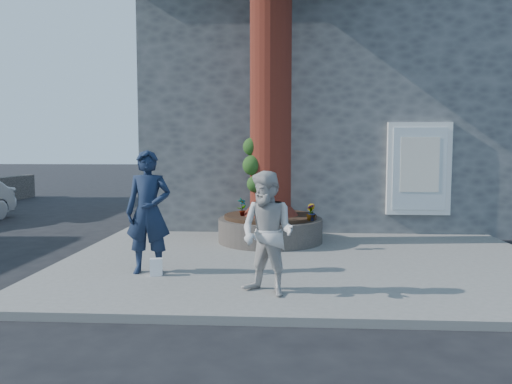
{
  "coord_description": "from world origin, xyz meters",
  "views": [
    {
      "loc": [
        1.14,
        -8.94,
        2.18
      ],
      "look_at": [
        0.5,
        1.69,
        1.25
      ],
      "focal_mm": 35.0,
      "sensor_mm": 36.0,
      "label": 1
    }
  ],
  "objects": [
    {
      "name": "shopping_bag",
      "position": [
        -0.96,
        -1.1,
        0.26
      ],
      "size": [
        0.22,
        0.16,
        0.28
      ],
      "primitive_type": "cube",
      "rotation": [
        0.0,
        0.0,
        0.22
      ],
      "color": "white",
      "rests_on": "pavement"
    },
    {
      "name": "ground",
      "position": [
        0.0,
        0.0,
        0.0
      ],
      "size": [
        120.0,
        120.0,
        0.0
      ],
      "primitive_type": "plane",
      "color": "black",
      "rests_on": "ground"
    },
    {
      "name": "plant_b",
      "position": [
        1.65,
        1.15,
        0.89
      ],
      "size": [
        0.25,
        0.25,
        0.34
      ],
      "primitive_type": "imported",
      "rotation": [
        0.0,
        0.0,
        2.07
      ],
      "color": "gray",
      "rests_on": "planter"
    },
    {
      "name": "pavement",
      "position": [
        1.5,
        1.0,
        0.06
      ],
      "size": [
        9.0,
        8.0,
        0.12
      ],
      "primitive_type": "cube",
      "color": "slate",
      "rests_on": "ground"
    },
    {
      "name": "plant_a",
      "position": [
        0.19,
        1.76,
        0.92
      ],
      "size": [
        0.25,
        0.24,
        0.4
      ],
      "primitive_type": "imported",
      "rotation": [
        0.0,
        0.0,
        0.74
      ],
      "color": "gray",
      "rests_on": "planter"
    },
    {
      "name": "stone_shop",
      "position": [
        2.5,
        7.2,
        3.16
      ],
      "size": [
        10.3,
        8.3,
        6.3
      ],
      "color": "#494C4E",
      "rests_on": "ground"
    },
    {
      "name": "plant_c",
      "position": [
        1.65,
        1.15,
        0.89
      ],
      "size": [
        0.26,
        0.26,
        0.33
      ],
      "primitive_type": "imported",
      "rotation": [
        0.0,
        0.0,
        3.85
      ],
      "color": "gray",
      "rests_on": "planter"
    },
    {
      "name": "planter",
      "position": [
        0.8,
        2.0,
        0.41
      ],
      "size": [
        2.3,
        2.3,
        0.6
      ],
      "color": "black",
      "rests_on": "pavement"
    },
    {
      "name": "yellow_line",
      "position": [
        -3.05,
        1.0,
        0.0
      ],
      "size": [
        0.1,
        30.0,
        0.01
      ],
      "primitive_type": "cube",
      "color": "yellow",
      "rests_on": "ground"
    },
    {
      "name": "man",
      "position": [
        -1.12,
        -0.93,
        1.14
      ],
      "size": [
        0.75,
        0.5,
        2.03
      ],
      "primitive_type": "imported",
      "rotation": [
        0.0,
        0.0,
        0.02
      ],
      "color": "#141F37",
      "rests_on": "pavement"
    },
    {
      "name": "woman",
      "position": [
        0.89,
        -2.04,
        0.99
      ],
      "size": [
        1.07,
        1.01,
        1.75
      ],
      "primitive_type": "imported",
      "rotation": [
        0.0,
        0.0,
        -0.55
      ],
      "color": "#BCB7B4",
      "rests_on": "pavement"
    },
    {
      "name": "plant_d",
      "position": [
        0.97,
        1.15,
        0.88
      ],
      "size": [
        0.38,
        0.37,
        0.31
      ],
      "primitive_type": "imported",
      "rotation": [
        0.0,
        0.0,
        5.61
      ],
      "color": "gray",
      "rests_on": "planter"
    }
  ]
}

